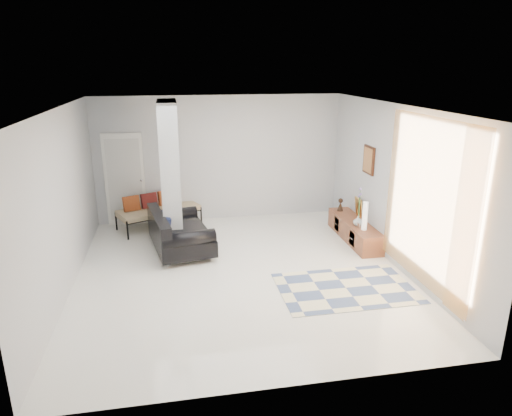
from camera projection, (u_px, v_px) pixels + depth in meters
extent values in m
plane|color=white|center=(240.00, 272.00, 7.88)|extent=(6.00, 6.00, 0.00)
plane|color=white|center=(238.00, 107.00, 7.04)|extent=(6.00, 6.00, 0.00)
plane|color=silver|center=(220.00, 159.00, 10.27)|extent=(6.00, 0.00, 6.00)
plane|color=silver|center=(283.00, 273.00, 4.64)|extent=(6.00, 0.00, 6.00)
plane|color=silver|center=(62.00, 203.00, 6.98)|extent=(0.00, 6.00, 6.00)
plane|color=silver|center=(395.00, 186.00, 7.93)|extent=(0.00, 6.00, 6.00)
cube|color=#A2A7A9|center=(171.00, 175.00, 8.77)|extent=(0.35, 1.20, 2.80)
cube|color=white|center=(125.00, 180.00, 9.98)|extent=(0.85, 0.06, 2.04)
plane|color=#F3A340|center=(427.00, 203.00, 6.83)|extent=(0.00, 2.55, 2.55)
cube|color=#3D1D10|center=(369.00, 160.00, 8.88)|extent=(0.04, 0.45, 0.55)
cube|color=brown|center=(354.00, 230.00, 9.28)|extent=(0.45, 1.91, 0.40)
cube|color=#3D1D10|center=(352.00, 239.00, 8.85)|extent=(0.02, 0.26, 0.28)
cube|color=#3D1D10|center=(337.00, 224.00, 9.65)|extent=(0.02, 0.26, 0.28)
cube|color=gold|center=(359.00, 207.00, 9.44)|extent=(0.09, 0.32, 0.40)
cube|color=silver|center=(359.00, 226.00, 8.79)|extent=(0.04, 0.10, 0.12)
cylinder|color=silver|center=(167.00, 265.00, 8.05)|extent=(0.05, 0.05, 0.10)
cylinder|color=silver|center=(155.00, 237.00, 9.33)|extent=(0.05, 0.05, 0.10)
cylinder|color=silver|center=(211.00, 258.00, 8.32)|extent=(0.05, 0.05, 0.10)
cylinder|color=silver|center=(193.00, 232.00, 9.59)|extent=(0.05, 0.05, 0.10)
cube|color=black|center=(181.00, 238.00, 8.76)|extent=(1.28, 1.82, 0.30)
cube|color=black|center=(159.00, 224.00, 8.53)|extent=(0.49, 1.68, 0.36)
cylinder|color=black|center=(189.00, 239.00, 8.05)|extent=(0.99, 0.44, 0.28)
cylinder|color=black|center=(173.00, 215.00, 9.33)|extent=(0.99, 0.44, 0.28)
cube|color=black|center=(165.00, 222.00, 8.56)|extent=(0.25, 0.63, 0.31)
cylinder|color=black|center=(128.00, 231.00, 9.28)|extent=(0.04, 0.04, 0.40)
cylinder|color=black|center=(201.00, 215.00, 10.20)|extent=(0.04, 0.04, 0.40)
cylinder|color=black|center=(116.00, 221.00, 9.82)|extent=(0.04, 0.04, 0.40)
cylinder|color=black|center=(187.00, 208.00, 10.75)|extent=(0.04, 0.04, 0.40)
cube|color=beige|center=(159.00, 211.00, 9.96)|extent=(1.86, 1.36, 0.12)
cube|color=#983F1B|center=(131.00, 203.00, 9.71)|extent=(0.38, 0.29, 0.33)
cube|color=maroon|center=(149.00, 200.00, 9.93)|extent=(0.38, 0.29, 0.33)
cube|color=#983F1B|center=(166.00, 197.00, 10.15)|extent=(0.38, 0.29, 0.33)
cube|color=beige|center=(346.00, 288.00, 7.31)|extent=(2.15, 1.43, 0.01)
cylinder|color=beige|center=(365.00, 216.00, 8.68)|extent=(0.10, 0.10, 0.55)
imported|color=silver|center=(358.00, 221.00, 8.93)|extent=(0.22, 0.22, 0.20)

